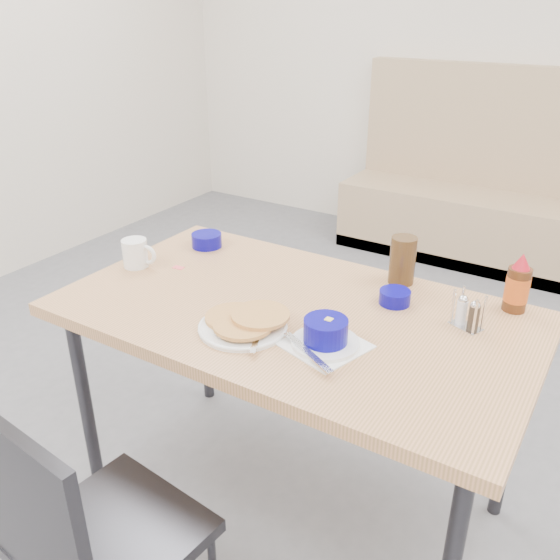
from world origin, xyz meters
The scene contains 14 objects.
ground centered at (0.00, 0.00, 0.00)m, with size 6.00×6.00×0.00m, color slate.
wall_back centered at (0.00, 2.97, 1.40)m, with size 5.00×0.06×2.80m, color beige.
booth_bench centered at (0.00, 2.78, 0.35)m, with size 1.90×0.56×1.22m.
dining_table centered at (0.00, 0.25, 0.70)m, with size 1.40×0.80×0.76m.
diner_chair centered at (-0.11, -0.51, 0.50)m, with size 0.43×0.43×0.86m.
pancake_plate centered at (-0.06, 0.08, 0.78)m, with size 0.25×0.25×0.04m.
coffee_mug centered at (-0.62, 0.23, 0.81)m, with size 0.12×0.09×0.10m.
grits_setting centered at (0.18, 0.11, 0.79)m, with size 0.24×0.26×0.08m.
creamer_bowl centered at (-0.52, 0.50, 0.78)m, with size 0.11×0.11×0.05m.
butter_bowl centered at (0.24, 0.44, 0.78)m, with size 0.09×0.09×0.04m.
amber_tumbler centered at (0.20, 0.59, 0.84)m, with size 0.08×0.08×0.16m, color #3E2914.
condiment_caddy centered at (0.47, 0.41, 0.80)m, with size 0.10×0.08×0.11m.
syrup_bottle centered at (0.56, 0.59, 0.84)m, with size 0.07×0.07×0.18m.
sugar_wrapper centered at (-0.49, 0.29, 0.76)m, with size 0.04×0.02×0.00m, color #FC545B.
Camera 1 is at (0.79, -1.09, 1.60)m, focal length 38.00 mm.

